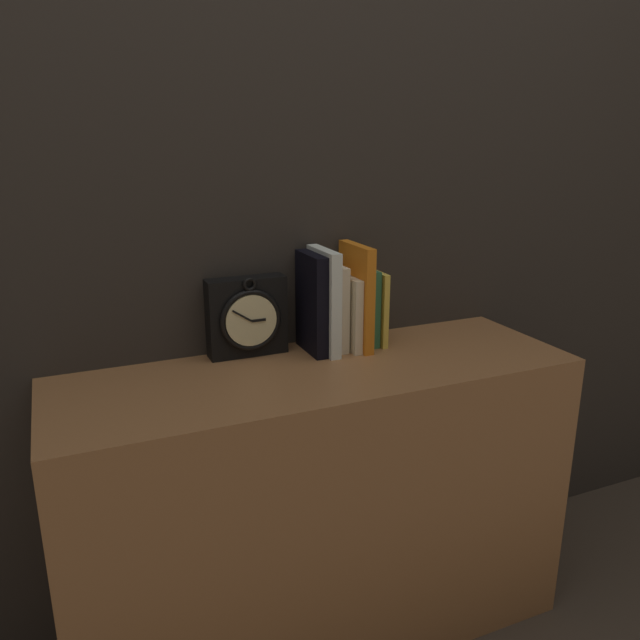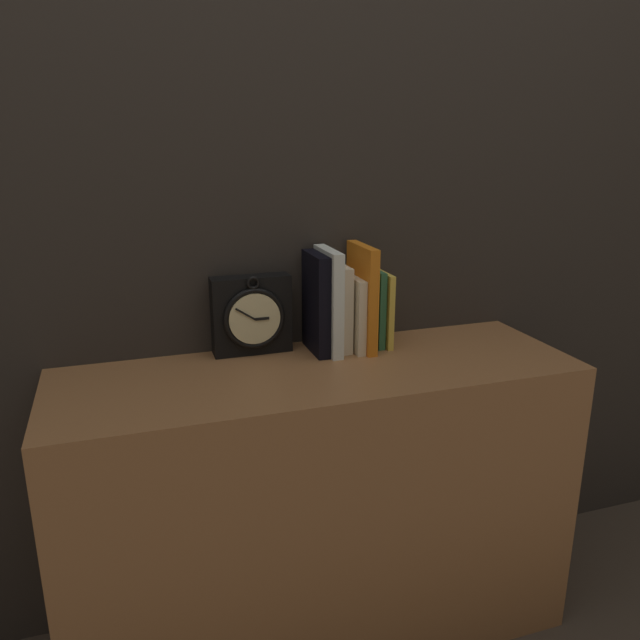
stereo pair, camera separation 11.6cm
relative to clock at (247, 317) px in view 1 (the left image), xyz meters
name	(u,v)px [view 1 (the left image)]	position (x,y,z in m)	size (l,w,h in m)	color
ground_plane	(320,626)	(0.12, -0.15, -0.80)	(12.00, 12.00, 0.00)	#3D3328
wall_back	(282,89)	(0.12, 0.07, 0.50)	(6.00, 0.05, 2.60)	#2D2823
bookshelf	(320,506)	(0.12, -0.15, -0.44)	(1.17, 0.38, 0.70)	#936038
clock	(247,317)	(0.00, 0.00, 0.00)	(0.19, 0.07, 0.19)	black
book_slot0_black	(312,303)	(0.15, -0.04, 0.03)	(0.03, 0.13, 0.24)	black
book_slot1_white	(324,301)	(0.18, -0.04, 0.03)	(0.03, 0.15, 0.25)	silver
book_slot2_cream	(334,306)	(0.21, -0.03, 0.01)	(0.03, 0.12, 0.21)	beige
book_slot3_cream	(346,312)	(0.24, -0.04, 0.00)	(0.02, 0.14, 0.18)	beige
book_slot4_orange	(356,296)	(0.26, -0.04, 0.03)	(0.02, 0.15, 0.25)	orange
book_slot5_green	(360,310)	(0.28, -0.03, -0.01)	(0.02, 0.12, 0.17)	#1E6833
book_slot6_green	(367,306)	(0.30, -0.03, 0.00)	(0.02, 0.12, 0.19)	#2F6A44
book_slot7_yellow	(374,307)	(0.32, -0.03, 0.00)	(0.01, 0.12, 0.18)	gold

